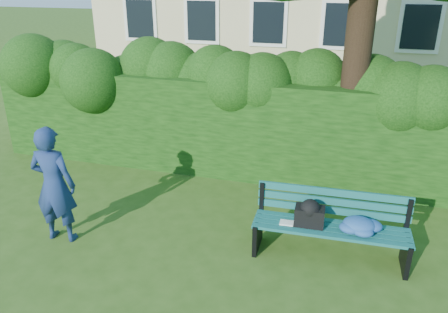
% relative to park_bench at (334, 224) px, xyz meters
% --- Properties ---
extents(ground, '(80.00, 80.00, 0.00)m').
position_rel_park_bench_xyz_m(ground, '(-1.72, 0.15, -0.50)').
color(ground, '#305017').
rests_on(ground, ground).
extents(hedge, '(10.00, 1.00, 1.80)m').
position_rel_park_bench_xyz_m(hedge, '(-1.72, 2.35, 0.40)').
color(hedge, black).
rests_on(hedge, ground).
extents(park_bench, '(2.03, 0.63, 0.89)m').
position_rel_park_bench_xyz_m(park_bench, '(0.00, 0.00, 0.00)').
color(park_bench, '#115456').
rests_on(park_bench, ground).
extents(man_reading, '(0.65, 0.46, 1.69)m').
position_rel_park_bench_xyz_m(man_reading, '(-3.74, -0.64, 0.34)').
color(man_reading, navy).
rests_on(man_reading, ground).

